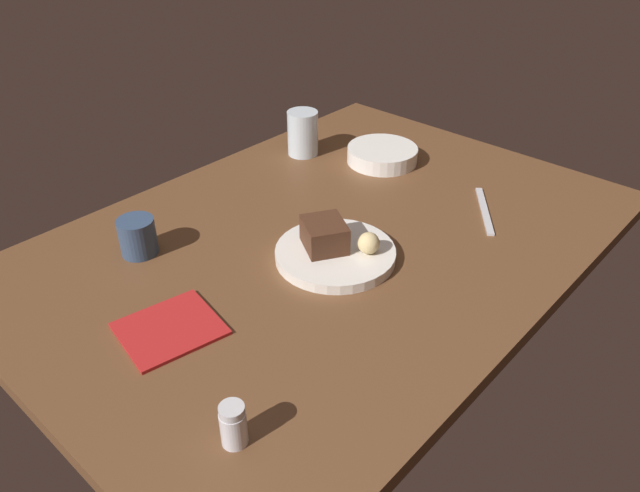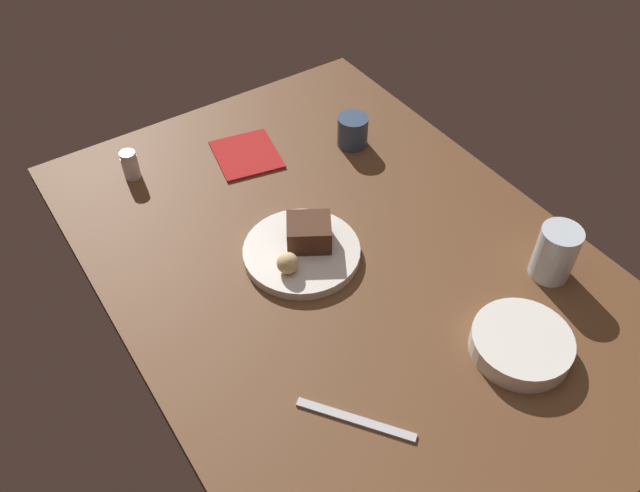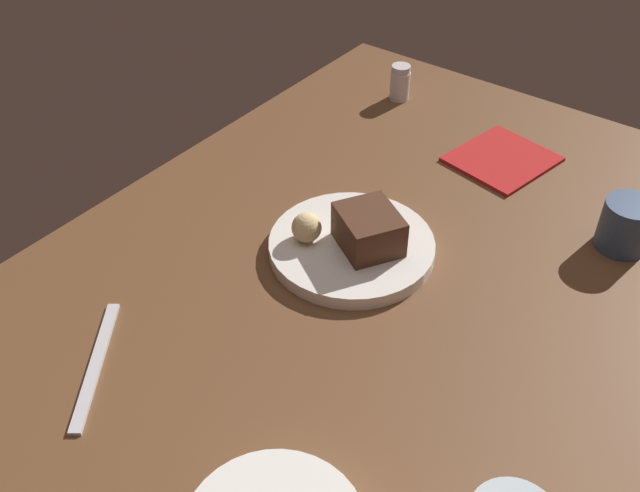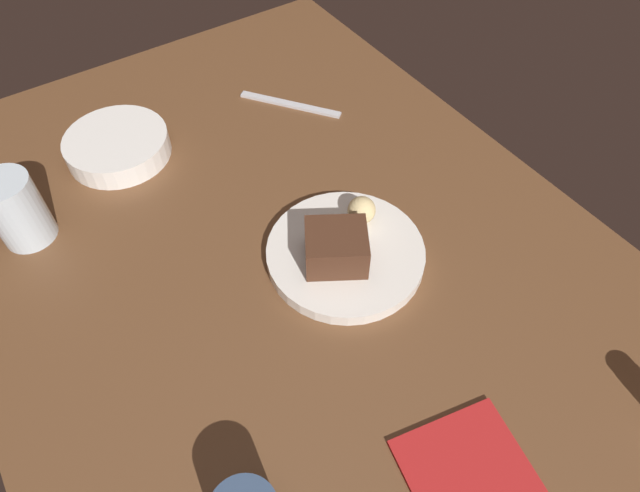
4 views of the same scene
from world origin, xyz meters
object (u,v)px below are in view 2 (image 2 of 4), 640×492
Objects in this scene: chocolate_cake_slice at (309,232)px; water_glass at (555,253)px; coffee_cup at (353,131)px; salt_shaker at (130,165)px; dessert_plate at (302,252)px; side_bowl at (521,344)px; butter_knife at (356,420)px; folded_napkin at (247,155)px; bread_roll at (288,263)px.

chocolate_cake_slice is 44.80cm from water_glass.
salt_shaker is at bearing 69.88° from coffee_cup.
chocolate_cake_slice is at bearing 130.52° from coffee_cup.
dessert_plate is 4.21cm from chocolate_cake_slice.
water_glass is at bearing -131.46° from chocolate_cake_slice.
salt_shaker is 86.14cm from side_bowl.
side_bowl is at bearing -154.28° from dessert_plate.
folded_napkin is at bearing 127.78° from butter_knife.
salt_shaker is 0.34× the size of butter_knife.
dessert_plate reaches higher than folded_napkin.
butter_knife is 68.71cm from folded_napkin.
side_bowl is at bearing -155.26° from salt_shaker.
chocolate_cake_slice reaches higher than salt_shaker.
water_glass is (-29.01, -35.70, 4.41)cm from dessert_plate.
coffee_cup is at bearing -113.32° from folded_napkin.
side_bowl reaches higher than folded_napkin.
water_glass is at bearing -61.46° from side_bowl.
salt_shaker is at bearing 72.97° from folded_napkin.
salt_shaker is 0.43× the size of folded_napkin.
salt_shaker is at bearing 26.68° from chocolate_cake_slice.
folded_napkin is (66.29, -18.07, 0.05)cm from butter_knife.
chocolate_cake_slice reaches higher than dessert_plate.
bread_roll is 37.75cm from folded_napkin.
folded_napkin is (35.83, -11.30, -3.65)cm from bread_roll.
water_glass is 19.92cm from side_bowl.
chocolate_cake_slice is 32.44cm from folded_napkin.
bread_roll reaches higher than folded_napkin.
dessert_plate is 33.15cm from folded_napkin.
side_bowl is at bearing -157.27° from chocolate_cake_slice.
salt_shaker reaches higher than folded_napkin.
coffee_cup is 0.47× the size of folded_napkin.
dessert_plate is 6.71cm from bread_roll.
coffee_cup is at bearing -50.88° from dessert_plate.
water_glass is 68.42cm from folded_napkin.
water_glass is (-25.72, -40.73, 1.43)cm from bread_roll.
water_glass is at bearing -129.09° from dessert_plate.
coffee_cup reaches higher than butter_knife.
bread_roll is 48.19cm from water_glass.
butter_knife is (-34.39, 13.93, -4.28)cm from chocolate_cake_slice.
butter_knife is at bearing 144.75° from coffee_cup.
butter_knife is at bearing 157.95° from chocolate_cake_slice.
dessert_plate is 46.21cm from water_glass.
coffee_cup is 24.23cm from folded_napkin.
folded_napkin is at bearing -17.50° from bread_roll.
bread_roll is (-3.94, 7.16, -0.59)cm from chocolate_cake_slice.
salt_shaker is (43.14, 12.54, -0.81)cm from bread_roll.
side_bowl is at bearing -170.23° from folded_napkin.
chocolate_cake_slice is 42.40cm from side_bowl.
bread_roll is 42.29cm from side_bowl.
chocolate_cake_slice and coffee_cup have the same top height.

